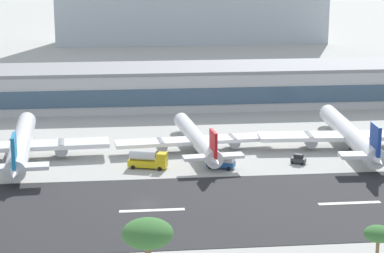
{
  "coord_description": "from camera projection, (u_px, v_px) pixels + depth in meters",
  "views": [
    {
      "loc": [
        -4.85,
        -129.35,
        46.94
      ],
      "look_at": [
        12.88,
        39.05,
        5.02
      ],
      "focal_mm": 68.05,
      "sensor_mm": 36.0,
      "label": 1
    }
  ],
  "objects": [
    {
      "name": "ground_plane",
      "position": [
        146.0,
        204.0,
        136.64
      ],
      "size": [
        1400.0,
        1400.0,
        0.0
      ],
      "primitive_type": "plane",
      "color": "#A8A8A3"
    },
    {
      "name": "runway_strip",
      "position": [
        147.0,
        211.0,
        132.92
      ],
      "size": [
        800.0,
        36.92,
        0.08
      ],
      "primitive_type": "cube",
      "color": "#262628",
      "rests_on": "ground_plane"
    },
    {
      "name": "runway_centreline_dash_4",
      "position": [
        152.0,
        210.0,
        133.01
      ],
      "size": [
        12.0,
        1.2,
        0.01
      ],
      "primitive_type": "cube",
      "color": "white",
      "rests_on": "runway_strip"
    },
    {
      "name": "runway_centreline_dash_5",
      "position": [
        350.0,
        203.0,
        136.79
      ],
      "size": [
        12.0,
        1.2,
        0.01
      ],
      "primitive_type": "cube",
      "color": "white",
      "rests_on": "runway_strip"
    },
    {
      "name": "terminal_building",
      "position": [
        177.0,
        86.0,
        220.03
      ],
      "size": [
        174.66,
        23.73,
        11.97
      ],
      "color": "#B7BABC",
      "rests_on": "ground_plane"
    },
    {
      "name": "airliner_blue_tail_gate_0",
      "position": [
        21.0,
        146.0,
        163.86
      ],
      "size": [
        39.88,
        50.86,
        10.61
      ],
      "rotation": [
        0.0,
        0.0,
        1.63
      ],
      "color": "silver",
      "rests_on": "ground_plane"
    },
    {
      "name": "airliner_red_tail_gate_1",
      "position": [
        198.0,
        140.0,
        170.57
      ],
      "size": [
        39.01,
        43.23,
        9.03
      ],
      "rotation": [
        0.0,
        0.0,
        1.67
      ],
      "color": "white",
      "rests_on": "ground_plane"
    },
    {
      "name": "airliner_navy_tail_gate_2",
      "position": [
        351.0,
        136.0,
        172.61
      ],
      "size": [
        44.16,
        50.59,
        10.55
      ],
      "rotation": [
        0.0,
        0.0,
        1.52
      ],
      "color": "white",
      "rests_on": "ground_plane"
    },
    {
      "name": "service_box_truck_0",
      "position": [
        221.0,
        160.0,
        158.09
      ],
      "size": [
        6.46,
        4.66,
        3.25
      ],
      "rotation": [
        0.0,
        0.0,
        2.72
      ],
      "color": "#23569E",
      "rests_on": "ground_plane"
    },
    {
      "name": "service_fuel_truck_1",
      "position": [
        148.0,
        159.0,
        157.97
      ],
      "size": [
        8.89,
        5.0,
        3.95
      ],
      "rotation": [
        0.0,
        0.0,
        5.98
      ],
      "color": "gold",
      "rests_on": "ground_plane"
    },
    {
      "name": "service_baggage_tug_2",
      "position": [
        298.0,
        159.0,
        161.63
      ],
      "size": [
        3.56,
        3.1,
        2.2
      ],
      "rotation": [
        0.0,
        0.0,
        2.58
      ],
      "color": "#2D3338",
      "rests_on": "ground_plane"
    },
    {
      "name": "palm_tree_1",
      "position": [
        148.0,
        238.0,
        83.09
      ],
      "size": [
        5.93,
        5.93,
        16.78
      ],
      "color": "brown",
      "rests_on": "ground_plane"
    },
    {
      "name": "palm_tree_2",
      "position": [
        378.0,
        236.0,
        97.67
      ],
      "size": [
        3.91,
        3.91,
        10.55
      ],
      "color": "brown",
      "rests_on": "ground_plane"
    }
  ]
}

